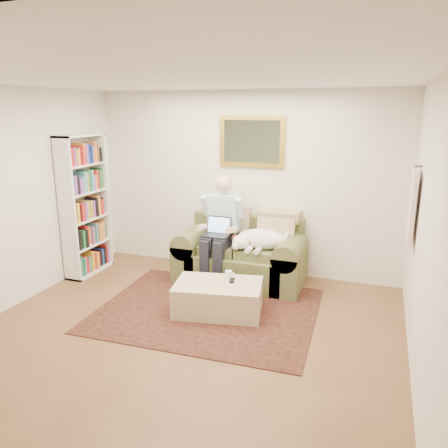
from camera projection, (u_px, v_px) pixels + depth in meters
The scene contains 12 objects.
room_shell at pixel (180, 217), 4.32m from camera, with size 4.51×5.00×2.61m.
rug at pixel (208, 310), 5.24m from camera, with size 2.53×2.03×0.01m, color black.
sofa at pixel (241, 260), 6.06m from camera, with size 1.74×0.88×1.04m.
seated_man at pixel (219, 232), 5.90m from camera, with size 0.57×0.82×1.46m, color #8CB7D8, non-canonical shape.
laptop at pixel (217, 230), 5.82m from camera, with size 0.34×0.27×0.24m.
sleeping_dog at pixel (261, 239), 5.79m from camera, with size 0.72×0.45×0.27m, color white, non-canonical shape.
ottoman at pixel (218, 298), 5.14m from camera, with size 1.01×0.64×0.37m, color #C7B885.
coffee_mug at pixel (229, 275), 5.22m from camera, with size 0.08×0.08×0.10m, color white.
tv_remote at pixel (232, 280), 5.16m from camera, with size 0.05×0.15×0.02m, color black.
bookshelf at pixel (85, 206), 6.23m from camera, with size 0.28×0.80×2.00m, color white, non-canonical shape.
wall_mirror at pixel (252, 141), 6.06m from camera, with size 0.94×0.04×0.72m.
hanging_shirt at pixel (412, 203), 4.72m from camera, with size 0.06×0.52×0.90m, color beige, non-canonical shape.
Camera 1 is at (1.85, -3.44, 2.34)m, focal length 35.00 mm.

